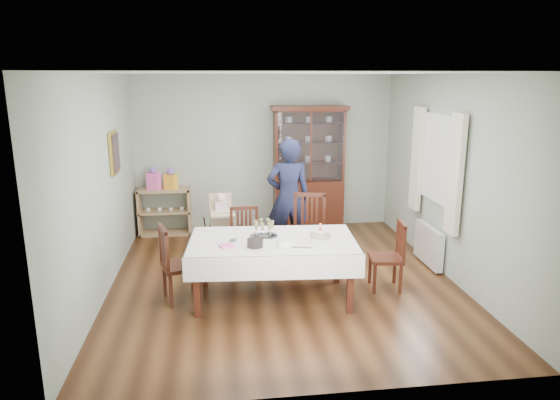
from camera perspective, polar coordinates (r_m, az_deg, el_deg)
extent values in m
plane|color=#593319|center=(6.79, 0.33, -9.13)|extent=(5.00, 5.00, 0.00)
plane|color=#9EAA99|center=(8.83, -1.81, 5.40)|extent=(4.50, 0.00, 4.50)
plane|color=#9EAA99|center=(6.48, -19.78, 1.45)|extent=(0.00, 5.00, 5.00)
plane|color=#9EAA99|center=(7.04, 18.85, 2.46)|extent=(0.00, 5.00, 5.00)
plane|color=white|center=(6.24, 0.36, 14.31)|extent=(5.00, 5.00, 0.00)
cube|color=#431A10|center=(6.01, -0.87, -4.90)|extent=(1.97, 1.18, 0.06)
cube|color=silver|center=(6.00, -0.87, -4.58)|extent=(2.08, 1.29, 0.01)
cube|color=#431A10|center=(8.88, 3.21, -0.50)|extent=(1.20, 0.45, 0.90)
cube|color=white|center=(8.49, 3.54, 6.06)|extent=(1.12, 0.01, 1.16)
cube|color=#431A10|center=(8.61, 3.37, 10.46)|extent=(1.30, 0.48, 0.07)
cube|color=tan|center=(8.92, -12.89, -3.63)|extent=(0.90, 0.38, 0.04)
cube|color=tan|center=(8.81, -13.02, -1.28)|extent=(0.90, 0.38, 0.03)
cube|color=tan|center=(8.72, -13.16, 1.13)|extent=(0.90, 0.38, 0.04)
cube|color=tan|center=(8.87, -15.72, -1.35)|extent=(0.04, 0.38, 0.80)
cube|color=tan|center=(8.78, -10.29, -1.20)|extent=(0.04, 0.38, 0.80)
cube|color=gold|center=(7.20, -18.42, 5.16)|extent=(0.04, 0.48, 0.58)
cube|color=white|center=(7.25, 17.73, 4.48)|extent=(0.04, 1.02, 1.22)
cube|color=silver|center=(6.70, 19.40, 2.73)|extent=(0.07, 0.30, 1.55)
cube|color=silver|center=(7.81, 15.39, 4.53)|extent=(0.07, 0.30, 1.55)
cube|color=white|center=(7.52, 16.62, -4.94)|extent=(0.10, 0.80, 0.55)
cube|color=#431A10|center=(6.88, -3.93, -5.12)|extent=(0.43, 0.43, 0.05)
cube|color=#431A10|center=(6.98, -4.12, -2.68)|extent=(0.39, 0.05, 0.48)
cube|color=#431A10|center=(7.00, 3.29, -4.18)|extent=(0.57, 0.57, 0.05)
cube|color=#431A10|center=(7.12, 3.40, -1.41)|extent=(0.45, 0.14, 0.56)
cube|color=#431A10|center=(6.19, -11.24, -7.38)|extent=(0.53, 0.53, 0.05)
cube|color=#431A10|center=(6.07, -13.14, -5.31)|extent=(0.16, 0.40, 0.50)
cube|color=#431A10|center=(6.54, 11.98, -6.53)|extent=(0.44, 0.44, 0.05)
cube|color=#431A10|center=(6.50, 13.66, -4.47)|extent=(0.08, 0.38, 0.47)
imported|color=#161931|center=(7.46, 0.98, 0.26)|extent=(0.65, 0.43, 1.79)
cube|color=tan|center=(7.40, -6.71, -1.98)|extent=(0.35, 0.32, 0.23)
cube|color=tan|center=(7.34, -6.75, -0.52)|extent=(0.34, 0.09, 0.27)
cube|color=tan|center=(7.37, -6.72, -1.40)|extent=(0.36, 0.19, 0.03)
cube|color=silver|center=(7.35, -6.74, -0.81)|extent=(0.19, 0.15, 0.18)
sphere|color=beige|center=(7.32, -6.77, 0.22)|extent=(0.15, 0.15, 0.15)
cylinder|color=silver|center=(6.09, -1.86, -4.18)|extent=(0.33, 0.33, 0.01)
torus|color=silver|center=(6.09, -1.86, -4.10)|extent=(0.34, 0.34, 0.01)
cylinder|color=white|center=(6.06, 4.61, -4.31)|extent=(0.28, 0.28, 0.02)
cylinder|color=brown|center=(6.04, 4.62, -3.86)|extent=(0.24, 0.24, 0.09)
cylinder|color=silver|center=(6.03, 4.63, -3.46)|extent=(0.24, 0.24, 0.01)
cylinder|color=#F24C4C|center=(6.02, 4.64, -3.08)|extent=(0.01, 0.01, 0.07)
sphere|color=yellow|center=(6.01, 4.65, -2.74)|extent=(0.02, 0.02, 0.02)
cylinder|color=black|center=(5.75, -2.86, -4.92)|extent=(0.21, 0.21, 0.09)
cylinder|color=white|center=(5.75, 0.52, -4.93)|extent=(0.23, 0.23, 0.08)
cube|color=#FF5DBB|center=(5.77, -6.15, -5.25)|extent=(0.19, 0.19, 0.02)
cube|color=silver|center=(5.71, 2.03, -5.44)|extent=(0.31, 0.07, 0.01)
cube|color=#FF5DBB|center=(8.69, -14.23, 2.11)|extent=(0.24, 0.19, 0.28)
sphere|color=#E533B2|center=(8.65, -14.30, 3.34)|extent=(0.11, 0.11, 0.11)
cube|color=#F6AC26|center=(8.66, -12.38, 2.07)|extent=(0.23, 0.20, 0.25)
sphere|color=#E533B2|center=(8.63, -12.44, 3.20)|extent=(0.12, 0.12, 0.12)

